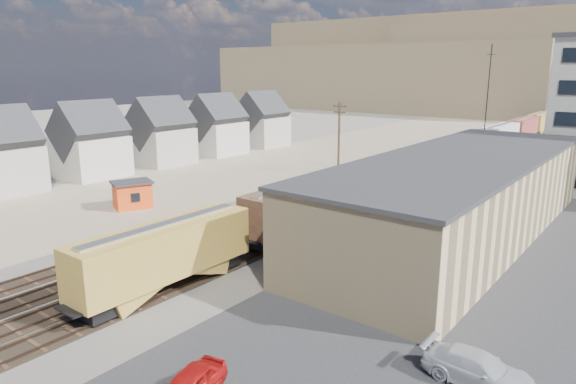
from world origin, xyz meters
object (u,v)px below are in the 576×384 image
Objects in this scene: freight_train at (455,151)px; parked_car_silver at (478,370)px; maintenance_shed at (132,194)px; utility_pole_north at (339,136)px.

freight_train is 54.80m from parked_car_silver.
parked_car_silver is (39.64, -9.19, -0.74)m from maintenance_shed.
freight_train reaches higher than parked_car_silver.
utility_pole_north is at bearing 40.02° from parked_car_silver.
utility_pole_north is (-12.30, -12.20, 2.50)m from freight_train.
freight_train is at bearing 44.76° from utility_pole_north.
maintenance_shed is at bearing -103.81° from utility_pole_north.
maintenance_shed reaches higher than parked_car_silver.
maintenance_shed is (-19.56, -41.75, -1.29)m from freight_train.
utility_pole_north reaches higher than maintenance_shed.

